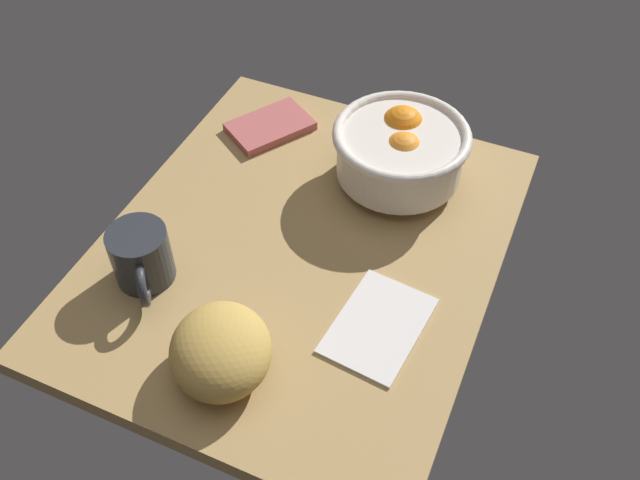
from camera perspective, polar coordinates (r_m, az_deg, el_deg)
ground_plane at (r=102.30cm, az=-1.59°, el=-0.97°), size 66.85×55.24×3.00cm
fruit_bowl at (r=107.39cm, az=6.59°, el=7.36°), size 20.81×20.81×10.81cm
bread_loaf at (r=86.11cm, az=-8.22°, el=-8.90°), size 18.06×17.58×8.32cm
napkin_folded at (r=92.25cm, az=4.81°, el=-6.88°), size 16.45×12.19×0.86cm
napkin_spare at (r=120.01cm, az=-4.09°, el=9.24°), size 16.04×14.59×1.44cm
mug at (r=97.10cm, az=-14.38°, el=-1.37°), size 11.08×9.48×8.41cm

